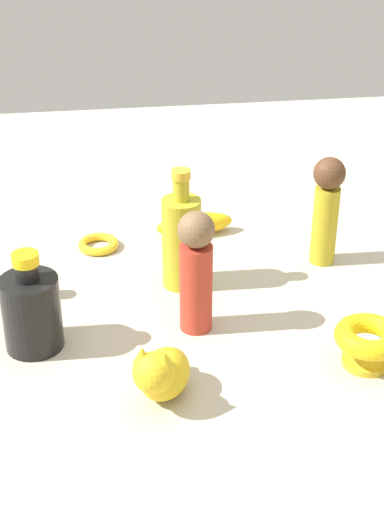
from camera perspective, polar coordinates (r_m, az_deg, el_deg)
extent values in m
plane|color=#BCB29E|center=(1.31, 0.00, -2.63)|extent=(2.00, 2.00, 0.00)
cylinder|color=gold|center=(1.29, -0.78, 0.97)|extent=(0.07, 0.07, 0.16)
cylinder|color=gold|center=(1.25, -0.81, 4.95)|extent=(0.03, 0.03, 0.04)
cylinder|color=gold|center=(1.24, -0.82, 6.07)|extent=(0.03, 0.03, 0.01)
ellipsoid|color=gold|center=(1.07, -2.03, -8.71)|extent=(0.10, 0.11, 0.07)
sphere|color=gold|center=(1.02, -2.86, -8.62)|extent=(0.06, 0.06, 0.06)
cone|color=gold|center=(1.01, -2.06, -7.71)|extent=(0.03, 0.03, 0.03)
cone|color=gold|center=(1.02, -3.71, -7.34)|extent=(0.03, 0.03, 0.03)
ellipsoid|color=gold|center=(1.11, -1.24, -8.05)|extent=(0.04, 0.05, 0.02)
cylinder|color=black|center=(1.32, -10.96, -2.46)|extent=(0.03, 0.03, 0.02)
cylinder|color=gold|center=(1.31, -11.00, -2.08)|extent=(0.03, 0.03, 0.00)
cylinder|color=black|center=(1.31, -11.04, -1.70)|extent=(0.03, 0.03, 0.02)
torus|color=yellow|center=(1.45, -6.93, 0.88)|extent=(0.08, 0.08, 0.02)
cylinder|color=gold|center=(1.39, 9.79, 2.24)|extent=(0.05, 0.05, 0.14)
sphere|color=#54341F|center=(1.35, 10.15, 6.05)|extent=(0.06, 0.06, 0.06)
cylinder|color=black|center=(1.17, -11.78, -4.16)|extent=(0.09, 0.09, 0.12)
cylinder|color=black|center=(1.14, -12.13, -1.16)|extent=(0.03, 0.03, 0.03)
cylinder|color=yellow|center=(1.13, -12.24, -0.21)|extent=(0.04, 0.04, 0.02)
cylinder|color=gold|center=(1.17, 12.73, -7.59)|extent=(0.07, 0.07, 0.01)
torus|color=yellow|center=(1.14, 12.96, -5.83)|extent=(0.10, 0.10, 0.03)
cylinder|color=#B53524|center=(1.18, 0.30, -2.37)|extent=(0.06, 0.06, 0.14)
sphere|color=brown|center=(1.13, 0.31, 1.97)|extent=(0.06, 0.06, 0.06)
ellipsoid|color=yellow|center=(1.48, 0.20, 2.36)|extent=(0.15, 0.06, 0.04)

